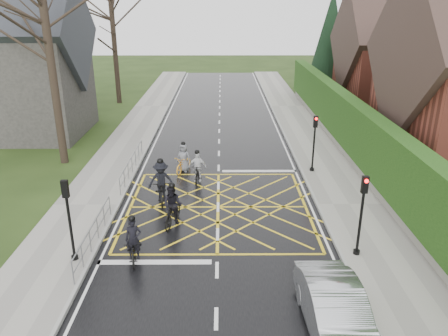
{
  "coord_description": "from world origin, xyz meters",
  "views": [
    {
      "loc": [
        0.17,
        -17.97,
        8.79
      ],
      "look_at": [
        0.28,
        1.61,
        1.3
      ],
      "focal_mm": 35.0,
      "sensor_mm": 36.0,
      "label": 1
    }
  ],
  "objects_px": {
    "cyclist_back": "(173,209)",
    "cyclist_lead": "(184,161)",
    "cyclist_rear": "(133,246)",
    "cyclist_front": "(197,170)",
    "car": "(336,313)",
    "cyclist_mid": "(161,185)"
  },
  "relations": [
    {
      "from": "cyclist_lead",
      "to": "car",
      "type": "height_order",
      "value": "cyclist_lead"
    },
    {
      "from": "cyclist_mid",
      "to": "cyclist_rear",
      "type": "bearing_deg",
      "value": -103.58
    },
    {
      "from": "car",
      "to": "cyclist_mid",
      "type": "bearing_deg",
      "value": 121.52
    },
    {
      "from": "cyclist_rear",
      "to": "cyclist_lead",
      "type": "distance_m",
      "value": 8.85
    },
    {
      "from": "car",
      "to": "cyclist_back",
      "type": "bearing_deg",
      "value": 126.25
    },
    {
      "from": "cyclist_back",
      "to": "car",
      "type": "relative_size",
      "value": 0.45
    },
    {
      "from": "cyclist_lead",
      "to": "cyclist_mid",
      "type": "bearing_deg",
      "value": -81.3
    },
    {
      "from": "cyclist_lead",
      "to": "cyclist_rear",
      "type": "bearing_deg",
      "value": -77.29
    },
    {
      "from": "cyclist_mid",
      "to": "cyclist_lead",
      "type": "relative_size",
      "value": 1.21
    },
    {
      "from": "cyclist_back",
      "to": "cyclist_rear",
      "type": "bearing_deg",
      "value": -100.5
    },
    {
      "from": "cyclist_back",
      "to": "cyclist_lead",
      "type": "bearing_deg",
      "value": 103.11
    },
    {
      "from": "cyclist_back",
      "to": "cyclist_front",
      "type": "distance_m",
      "value": 4.74
    },
    {
      "from": "cyclist_rear",
      "to": "car",
      "type": "bearing_deg",
      "value": -41.55
    },
    {
      "from": "cyclist_back",
      "to": "cyclist_lead",
      "type": "height_order",
      "value": "cyclist_back"
    },
    {
      "from": "cyclist_front",
      "to": "cyclist_lead",
      "type": "xyz_separation_m",
      "value": [
        -0.83,
        1.45,
        -0.04
      ]
    },
    {
      "from": "cyclist_mid",
      "to": "car",
      "type": "distance_m",
      "value": 10.7
    },
    {
      "from": "cyclist_mid",
      "to": "car",
      "type": "bearing_deg",
      "value": -65.47
    },
    {
      "from": "cyclist_lead",
      "to": "cyclist_back",
      "type": "bearing_deg",
      "value": -69.77
    },
    {
      "from": "cyclist_front",
      "to": "cyclist_lead",
      "type": "bearing_deg",
      "value": 123.3
    },
    {
      "from": "cyclist_rear",
      "to": "cyclist_lead",
      "type": "bearing_deg",
      "value": 72.44
    },
    {
      "from": "cyclist_back",
      "to": "cyclist_lead",
      "type": "xyz_separation_m",
      "value": [
        -0.04,
        6.13,
        -0.12
      ]
    },
    {
      "from": "cyclist_rear",
      "to": "cyclist_back",
      "type": "height_order",
      "value": "cyclist_back"
    }
  ]
}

